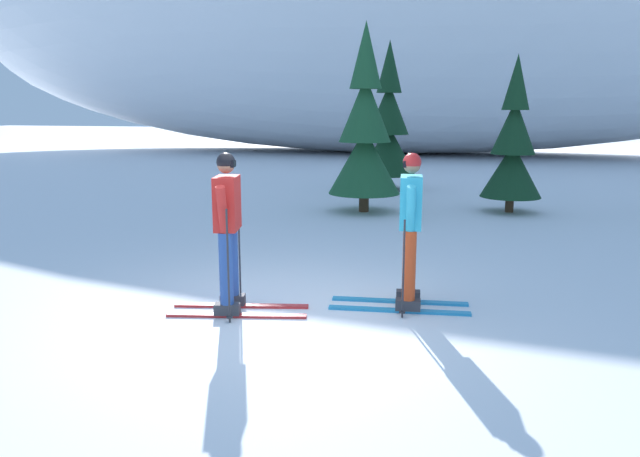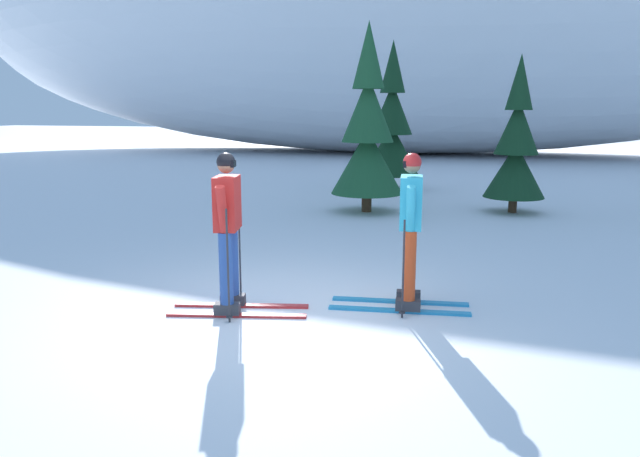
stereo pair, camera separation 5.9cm
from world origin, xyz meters
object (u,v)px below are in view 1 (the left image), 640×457
object	(u,v)px
skier_cyan_jacket	(410,228)
pine_tree_center_left	(365,134)
pine_tree_far_left	(388,128)
skier_red_jacket	(229,229)
pine_tree_center_right	(513,148)

from	to	relation	value
skier_cyan_jacket	pine_tree_center_left	size ratio (longest dim) A/B	0.44
skier_cyan_jacket	pine_tree_far_left	xyz separation A→B (m)	(-2.09, 10.21, 0.77)
skier_red_jacket	pine_tree_center_left	bearing A→B (deg)	90.07
skier_red_jacket	pine_tree_far_left	bearing A→B (deg)	90.97
skier_red_jacket	pine_tree_far_left	size ratio (longest dim) A/B	0.44
skier_red_jacket	skier_cyan_jacket	world-z (taller)	skier_red_jacket
skier_red_jacket	pine_tree_center_right	bearing A→B (deg)	68.54
pine_tree_far_left	pine_tree_center_left	xyz separation A→B (m)	(0.18, -3.87, -0.00)
pine_tree_center_right	pine_tree_center_left	bearing A→B (deg)	-164.87
skier_red_jacket	skier_cyan_jacket	distance (m)	2.03
skier_red_jacket	pine_tree_center_right	distance (m)	8.50
skier_cyan_jacket	skier_red_jacket	bearing A→B (deg)	-159.35
pine_tree_center_left	pine_tree_center_right	size ratio (longest dim) A/B	1.20
skier_red_jacket	pine_tree_far_left	distance (m)	10.95
skier_cyan_jacket	pine_tree_center_right	world-z (taller)	pine_tree_center_right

